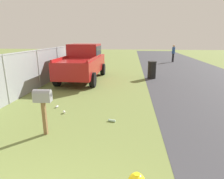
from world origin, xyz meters
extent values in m
cylinder|color=yellow|center=(1.27, -1.47, 0.60)|extent=(0.09, 0.09, 0.08)
cube|color=brown|center=(3.35, 0.86, 0.45)|extent=(0.09, 0.09, 0.90)
cube|color=gray|center=(3.35, 0.86, 1.01)|extent=(0.23, 0.45, 0.22)
cylinder|color=gray|center=(3.35, 0.86, 1.12)|extent=(0.23, 0.45, 0.20)
cube|color=red|center=(3.46, 0.86, 1.08)|extent=(0.02, 0.04, 0.18)
cube|color=maroon|center=(10.02, 1.56, 0.88)|extent=(5.08, 1.91, 0.90)
cube|color=maroon|center=(10.63, 1.56, 1.71)|extent=(1.73, 1.75, 0.76)
cube|color=black|center=(10.63, 1.56, 1.71)|extent=(1.68, 1.79, 0.53)
cube|color=maroon|center=(8.90, 2.43, 1.39)|extent=(2.64, 0.09, 0.12)
cube|color=maroon|center=(8.90, 0.69, 1.39)|extent=(2.64, 0.09, 0.12)
cylinder|color=black|center=(11.70, 2.50, 0.38)|extent=(0.76, 0.26, 0.76)
cylinder|color=black|center=(11.69, 0.61, 0.38)|extent=(0.76, 0.26, 0.76)
cylinder|color=black|center=(8.35, 2.51, 0.38)|extent=(0.76, 0.26, 0.76)
cylinder|color=black|center=(8.34, 0.62, 0.38)|extent=(0.76, 0.26, 0.76)
cylinder|color=black|center=(10.84, -2.60, 0.49)|extent=(0.51, 0.51, 0.98)
cylinder|color=black|center=(10.84, -2.60, 1.02)|extent=(0.53, 0.53, 0.08)
cylinder|color=black|center=(19.28, -5.52, 0.43)|extent=(0.14, 0.14, 0.86)
cylinder|color=black|center=(19.39, -5.61, 0.43)|extent=(0.14, 0.14, 0.86)
cylinder|color=#335999|center=(19.33, -5.56, 1.19)|extent=(0.30, 0.30, 0.65)
sphere|color=tan|center=(19.33, -5.56, 1.63)|extent=(0.23, 0.23, 0.23)
cylinder|color=#335999|center=(19.17, -5.45, 1.22)|extent=(0.09, 0.18, 0.59)
cylinder|color=#335999|center=(19.49, -5.68, 1.22)|extent=(0.09, 0.18, 0.59)
cylinder|color=#9EA3A8|center=(5.48, 3.32, 0.95)|extent=(0.07, 0.07, 1.89)
cylinder|color=#9EA3A8|center=(8.03, 3.32, 0.95)|extent=(0.07, 0.07, 1.89)
cylinder|color=#9EA3A8|center=(10.58, 3.32, 0.95)|extent=(0.07, 0.07, 1.89)
cylinder|color=#9EA3A8|center=(13.13, 3.32, 0.95)|extent=(0.07, 0.07, 1.89)
cylinder|color=#9EA3A8|center=(15.67, 3.32, 0.95)|extent=(0.07, 0.07, 1.89)
cube|color=#9EA3A8|center=(8.03, 3.32, 1.86)|extent=(15.29, 0.04, 0.04)
cube|color=gray|center=(8.03, 3.32, 0.95)|extent=(15.29, 0.01, 1.89)
cylinder|color=silver|center=(5.28, 1.33, 0.03)|extent=(0.13, 0.08, 0.07)
cylinder|color=#B2D8BF|center=(4.29, -0.80, 0.04)|extent=(0.12, 0.23, 0.07)
cylinder|color=white|center=(4.77, 0.87, 0.04)|extent=(0.13, 0.12, 0.08)
camera|label=1|loc=(-0.98, -1.35, 2.48)|focal=30.41mm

